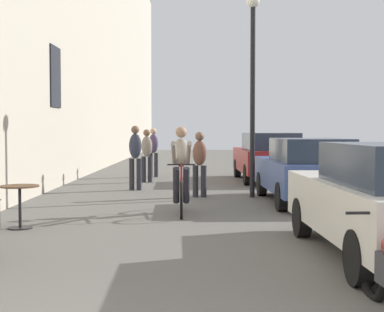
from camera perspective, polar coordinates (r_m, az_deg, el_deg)
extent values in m
cube|color=black|center=(16.38, -13.62, 7.78)|extent=(0.04, 1.10, 1.70)
cylinder|color=black|center=(9.91, -16.96, -6.96)|extent=(0.40, 0.40, 0.02)
cylinder|color=black|center=(9.85, -16.98, -4.96)|extent=(0.05, 0.05, 0.67)
cylinder|color=#4C331E|center=(9.81, -17.01, -2.94)|extent=(0.64, 0.64, 0.02)
torus|color=black|center=(10.49, -1.08, -4.54)|extent=(0.07, 0.71, 0.71)
torus|color=black|center=(11.53, -1.10, -3.89)|extent=(0.07, 0.71, 0.71)
cylinder|color=maroon|center=(11.41, -1.10, -2.52)|extent=(0.04, 0.22, 0.58)
cylinder|color=maroon|center=(10.89, -1.09, -1.00)|extent=(0.06, 0.83, 0.14)
cylinder|color=maroon|center=(10.48, -1.08, -2.71)|extent=(0.04, 0.09, 0.67)
cylinder|color=maroon|center=(11.03, -1.09, -3.98)|extent=(0.06, 1.00, 0.12)
cylinder|color=black|center=(10.47, -1.09, -0.87)|extent=(0.52, 0.04, 0.03)
ellipsoid|color=black|center=(11.30, -1.10, -0.97)|extent=(0.12, 0.24, 0.06)
ellipsoid|color=#9E9384|center=(11.20, -1.10, 0.41)|extent=(0.35, 0.36, 0.59)
sphere|color=#A57A5B|center=(11.16, -1.10, 2.43)|extent=(0.22, 0.22, 0.22)
cylinder|color=#26262D|center=(11.17, -0.58, -2.97)|extent=(0.14, 0.40, 0.75)
cylinder|color=#26262D|center=(11.17, -1.61, -2.97)|extent=(0.14, 0.40, 0.75)
cylinder|color=#9E9384|center=(10.82, -0.34, 0.29)|extent=(0.13, 0.75, 0.48)
cylinder|color=#9E9384|center=(10.81, -1.85, 0.29)|extent=(0.09, 0.75, 0.48)
cylinder|color=#26262D|center=(13.81, 1.18, -2.57)|extent=(0.14, 0.14, 0.78)
cylinder|color=#26262D|center=(13.82, 0.35, -2.57)|extent=(0.14, 0.14, 0.78)
ellipsoid|color=brown|center=(13.77, 0.77, 0.31)|extent=(0.36, 0.26, 0.61)
sphere|color=brown|center=(13.76, 0.77, 2.00)|extent=(0.22, 0.22, 0.22)
cylinder|color=#26262D|center=(15.49, -6.10, -1.85)|extent=(0.14, 0.14, 0.87)
cylinder|color=#26262D|center=(15.47, -5.37, -1.85)|extent=(0.14, 0.14, 0.87)
ellipsoid|color=#2D3342|center=(15.44, -5.75, 1.02)|extent=(0.35, 0.25, 0.69)
sphere|color=brown|center=(15.43, -5.76, 2.66)|extent=(0.22, 0.22, 0.22)
cylinder|color=#26262D|center=(17.77, -4.90, -1.36)|extent=(0.14, 0.14, 0.81)
cylinder|color=#26262D|center=(17.77, -4.26, -1.36)|extent=(0.14, 0.14, 0.81)
ellipsoid|color=gray|center=(17.73, -4.59, 0.99)|extent=(0.35, 0.25, 0.64)
sphere|color=brown|center=(17.73, -4.60, 2.35)|extent=(0.22, 0.22, 0.22)
cylinder|color=#26262D|center=(19.77, -3.64, -0.91)|extent=(0.14, 0.14, 0.84)
cylinder|color=#26262D|center=(19.82, -4.20, -0.90)|extent=(0.14, 0.14, 0.84)
ellipsoid|color=#4C3D5B|center=(19.76, -3.93, 1.27)|extent=(0.38, 0.29, 0.67)
sphere|color=tan|center=(19.76, -3.93, 2.52)|extent=(0.22, 0.22, 0.22)
cylinder|color=black|center=(13.81, 6.14, 5.36)|extent=(0.12, 0.12, 4.60)
sphere|color=silver|center=(14.14, 6.19, 15.28)|extent=(0.32, 0.32, 0.32)
cylinder|color=black|center=(8.86, 11.04, -6.12)|extent=(0.21, 0.60, 0.60)
cylinder|color=black|center=(6.26, 16.57, -9.84)|extent=(0.21, 0.60, 0.60)
cube|color=#384C84|center=(12.99, 11.32, -1.88)|extent=(1.82, 4.15, 0.67)
cube|color=#283342|center=(12.48, 11.84, 0.61)|extent=(1.49, 2.26, 0.50)
cylinder|color=black|center=(14.21, 7.05, -2.82)|extent=(0.21, 0.60, 0.59)
cylinder|color=black|center=(14.52, 13.11, -2.75)|extent=(0.21, 0.60, 0.59)
cylinder|color=black|center=(11.55, 9.03, -4.08)|extent=(0.21, 0.60, 0.59)
cylinder|color=black|center=(11.93, 16.38, -3.95)|extent=(0.21, 0.60, 0.59)
cube|color=maroon|center=(18.38, 7.63, -0.42)|extent=(1.93, 4.41, 0.71)
cube|color=#283342|center=(17.84, 7.90, 1.48)|extent=(1.58, 2.40, 0.53)
cylinder|color=black|center=(19.72, 4.61, -1.23)|extent=(0.22, 0.63, 0.63)
cylinder|color=black|center=(19.96, 9.31, -1.21)|extent=(0.22, 0.63, 0.63)
cylinder|color=black|center=(16.87, 5.62, -1.89)|extent=(0.22, 0.63, 0.63)
cylinder|color=black|center=(17.14, 11.08, -1.85)|extent=(0.22, 0.63, 0.63)
torus|color=black|center=(5.89, 17.82, -10.64)|extent=(0.13, 0.69, 0.69)
cylinder|color=black|center=(5.70, 18.25, -5.47)|extent=(0.62, 0.06, 0.03)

